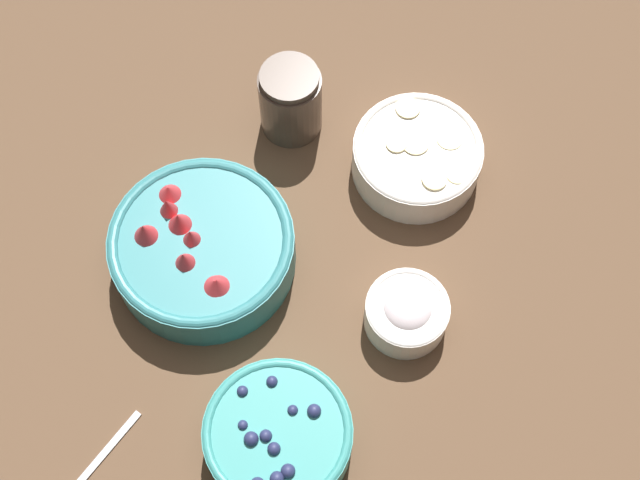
% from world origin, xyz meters
% --- Properties ---
extents(ground_plane, '(4.00, 4.00, 0.00)m').
position_xyz_m(ground_plane, '(0.00, 0.00, 0.00)').
color(ground_plane, brown).
extents(bowl_strawberries, '(0.22, 0.22, 0.09)m').
position_xyz_m(bowl_strawberries, '(0.05, 0.08, 0.04)').
color(bowl_strawberries, teal).
rests_on(bowl_strawberries, ground_plane).
extents(bowl_blueberries, '(0.16, 0.16, 0.07)m').
position_xyz_m(bowl_blueberries, '(-0.16, -0.04, 0.03)').
color(bowl_blueberries, teal).
rests_on(bowl_blueberries, ground_plane).
extents(bowl_bananas, '(0.16, 0.16, 0.05)m').
position_xyz_m(bowl_bananas, '(0.22, -0.15, 0.03)').
color(bowl_bananas, white).
rests_on(bowl_bananas, ground_plane).
extents(bowl_cream, '(0.10, 0.10, 0.06)m').
position_xyz_m(bowl_cream, '(0.01, -0.16, 0.03)').
color(bowl_cream, white).
rests_on(bowl_cream, ground_plane).
extents(jar_chocolate, '(0.08, 0.08, 0.10)m').
position_xyz_m(jar_chocolate, '(0.26, 0.01, 0.05)').
color(jar_chocolate, '#4C3D33').
rests_on(jar_chocolate, ground_plane).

